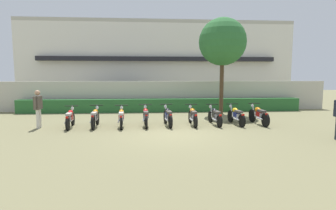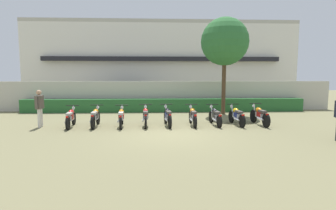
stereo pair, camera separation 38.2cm
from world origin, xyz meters
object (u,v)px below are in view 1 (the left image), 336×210
(motorcycle_in_row_2, at_px, (121,117))
(motorcycle_in_row_3, at_px, (146,116))
(motorcycle_in_row_5, at_px, (193,116))
(motorcycle_in_row_8, at_px, (259,115))
(motorcycle_in_row_4, at_px, (168,116))
(motorcycle_in_row_0, at_px, (70,118))
(tree_near_inspector, at_px, (222,42))
(inspector_person, at_px, (38,106))
(motorcycle_in_row_6, at_px, (215,116))
(motorcycle_in_row_1, at_px, (95,117))
(motorcycle_in_row_7, at_px, (236,115))
(parked_car, at_px, (120,94))

(motorcycle_in_row_2, relative_size, motorcycle_in_row_3, 0.99)
(motorcycle_in_row_5, bearing_deg, motorcycle_in_row_8, -91.87)
(motorcycle_in_row_2, relative_size, motorcycle_in_row_4, 1.01)
(motorcycle_in_row_8, bearing_deg, motorcycle_in_row_0, 87.28)
(tree_near_inspector, bearing_deg, inspector_person, -158.49)
(motorcycle_in_row_4, xyz_separation_m, motorcycle_in_row_6, (2.23, 0.05, -0.02))
(motorcycle_in_row_0, xyz_separation_m, motorcycle_in_row_6, (6.60, 0.19, -0.00))
(tree_near_inspector, xyz_separation_m, motorcycle_in_row_1, (-6.82, -3.70, -3.83))
(motorcycle_in_row_2, xyz_separation_m, motorcycle_in_row_4, (2.12, 0.09, 0.01))
(motorcycle_in_row_6, bearing_deg, motorcycle_in_row_7, -94.51)
(motorcycle_in_row_8, bearing_deg, motorcycle_in_row_1, 86.93)
(tree_near_inspector, relative_size, motorcycle_in_row_4, 3.06)
(motorcycle_in_row_0, xyz_separation_m, motorcycle_in_row_8, (8.71, 0.14, 0.02))
(motorcycle_in_row_3, bearing_deg, motorcycle_in_row_8, -92.32)
(motorcycle_in_row_0, xyz_separation_m, motorcycle_in_row_2, (2.25, 0.05, 0.00))
(motorcycle_in_row_0, xyz_separation_m, inspector_person, (-1.39, 0.10, 0.56))
(motorcycle_in_row_5, bearing_deg, motorcycle_in_row_7, -90.87)
(tree_near_inspector, distance_m, inspector_person, 10.51)
(tree_near_inspector, distance_m, motorcycle_in_row_4, 6.34)
(motorcycle_in_row_1, distance_m, motorcycle_in_row_7, 6.54)
(motorcycle_in_row_6, bearing_deg, motorcycle_in_row_0, 87.25)
(parked_car, xyz_separation_m, tree_near_inspector, (6.51, -4.50, 3.34))
(inspector_person, bearing_deg, motorcycle_in_row_3, 0.33)
(inspector_person, bearing_deg, parked_car, 71.17)
(tree_near_inspector, relative_size, motorcycle_in_row_5, 3.04)
(motorcycle_in_row_2, relative_size, motorcycle_in_row_8, 0.96)
(motorcycle_in_row_2, xyz_separation_m, motorcycle_in_row_6, (4.35, 0.14, -0.00))
(motorcycle_in_row_1, bearing_deg, motorcycle_in_row_8, -91.17)
(tree_near_inspector, bearing_deg, motorcycle_in_row_6, -110.01)
(motorcycle_in_row_1, height_order, motorcycle_in_row_8, motorcycle_in_row_8)
(motorcycle_in_row_0, height_order, motorcycle_in_row_1, motorcycle_in_row_1)
(motorcycle_in_row_4, distance_m, inspector_person, 5.79)
(tree_near_inspector, distance_m, motorcycle_in_row_8, 5.33)
(motorcycle_in_row_7, bearing_deg, motorcycle_in_row_6, 85.21)
(parked_car, distance_m, motorcycle_in_row_6, 9.62)
(tree_near_inspector, bearing_deg, motorcycle_in_row_0, -154.54)
(motorcycle_in_row_5, xyz_separation_m, inspector_person, (-6.93, -0.08, 0.55))
(motorcycle_in_row_8, bearing_deg, motorcycle_in_row_2, 87.16)
(motorcycle_in_row_0, bearing_deg, parked_car, -15.01)
(motorcycle_in_row_3, height_order, motorcycle_in_row_8, motorcycle_in_row_8)
(inspector_person, bearing_deg, motorcycle_in_row_1, -0.86)
(motorcycle_in_row_2, height_order, motorcycle_in_row_3, motorcycle_in_row_3)
(parked_car, distance_m, motorcycle_in_row_4, 8.67)
(motorcycle_in_row_2, height_order, motorcycle_in_row_5, motorcycle_in_row_5)
(tree_near_inspector, relative_size, inspector_person, 3.39)
(motorcycle_in_row_1, height_order, motorcycle_in_row_4, motorcycle_in_row_4)
(motorcycle_in_row_6, relative_size, motorcycle_in_row_8, 0.94)
(motorcycle_in_row_4, height_order, motorcycle_in_row_8, motorcycle_in_row_8)
(motorcycle_in_row_1, xyz_separation_m, motorcycle_in_row_7, (6.54, 0.13, -0.01))
(motorcycle_in_row_6, xyz_separation_m, motorcycle_in_row_7, (1.02, -0.00, 0.01))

